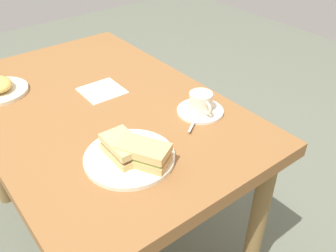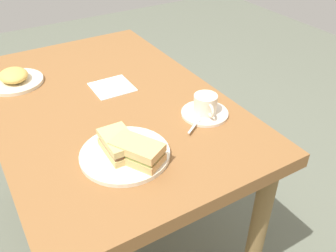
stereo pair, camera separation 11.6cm
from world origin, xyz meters
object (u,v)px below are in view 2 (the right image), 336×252
object	(u,v)px
sandwich_front	(119,144)
spoon	(197,123)
coffee_saucer	(205,113)
side_plate	(15,82)
sandwich_plate	(125,154)
sandwich_back	(137,151)
napkin	(112,87)
dining_table	(108,120)
coffee_cup	(206,104)

from	to	relation	value
sandwich_front	spoon	bearing A→B (deg)	-88.36
coffee_saucer	side_plate	bearing A→B (deg)	41.85
sandwich_plate	side_plate	xyz separation A→B (m)	(0.63, 0.18, 0.00)
sandwich_back	napkin	xyz separation A→B (m)	(0.45, -0.12, -0.04)
dining_table	napkin	world-z (taller)	napkin
sandwich_front	sandwich_back	xyz separation A→B (m)	(-0.06, -0.03, 0.00)
coffee_saucer	side_plate	xyz separation A→B (m)	(0.57, 0.51, 0.00)
sandwich_plate	spoon	size ratio (longest dim) A/B	3.01
sandwich_plate	coffee_cup	bearing A→B (deg)	-79.73
sandwich_back	side_plate	world-z (taller)	sandwich_back
sandwich_front	coffee_saucer	world-z (taller)	sandwich_front
coffee_cup	sandwich_back	bearing A→B (deg)	108.87
sandwich_front	coffee_cup	bearing A→B (deg)	-82.18
spoon	side_plate	bearing A→B (deg)	36.23
spoon	napkin	distance (m)	0.41
coffee_saucer	sandwich_plate	bearing A→B (deg)	100.55
coffee_cup	side_plate	size ratio (longest dim) A/B	0.50
sandwich_back	coffee_cup	bearing A→B (deg)	-71.13
side_plate	sandwich_back	bearing A→B (deg)	-163.93
sandwich_plate	spoon	xyz separation A→B (m)	(0.02, -0.27, 0.01)
sandwich_back	coffee_cup	world-z (taller)	coffee_cup
coffee_saucer	spoon	world-z (taller)	spoon
dining_table	sandwich_plate	size ratio (longest dim) A/B	4.55
sandwich_front	napkin	size ratio (longest dim) A/B	0.91
spoon	napkin	world-z (taller)	spoon
sandwich_back	coffee_saucer	bearing A→B (deg)	-70.86
sandwich_front	dining_table	bearing A→B (deg)	-15.52
coffee_saucer	side_plate	size ratio (longest dim) A/B	0.75
coffee_saucer	dining_table	bearing A→B (deg)	43.71
sandwich_plate	napkin	size ratio (longest dim) A/B	1.78
sandwich_plate	sandwich_front	bearing A→B (deg)	41.09
coffee_saucer	coffee_cup	world-z (taller)	coffee_cup
spoon	sandwich_plate	bearing A→B (deg)	94.46
dining_table	coffee_cup	distance (m)	0.40
spoon	sandwich_front	bearing A→B (deg)	91.64
sandwich_plate	coffee_cup	xyz separation A→B (m)	(0.06, -0.33, 0.04)
dining_table	sandwich_front	world-z (taller)	sandwich_front
spoon	side_plate	size ratio (longest dim) A/B	0.41
sandwich_front	napkin	world-z (taller)	sandwich_front
sandwich_back	side_plate	distance (m)	0.71
napkin	coffee_saucer	bearing A→B (deg)	-150.08
dining_table	spoon	xyz separation A→B (m)	(-0.31, -0.19, 0.10)
sandwich_front	spoon	size ratio (longest dim) A/B	1.53
sandwich_front	side_plate	bearing A→B (deg)	15.01
sandwich_plate	sandwich_back	xyz separation A→B (m)	(-0.05, -0.02, 0.04)
dining_table	coffee_cup	bearing A→B (deg)	-136.53
side_plate	coffee_saucer	bearing A→B (deg)	-138.15
spoon	side_plate	distance (m)	0.76
coffee_cup	napkin	size ratio (longest dim) A/B	0.73
dining_table	side_plate	world-z (taller)	side_plate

